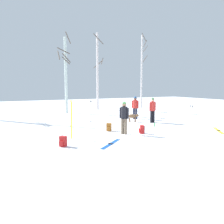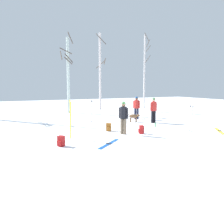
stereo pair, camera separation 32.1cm
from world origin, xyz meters
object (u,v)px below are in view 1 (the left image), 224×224
person_1 (124,116)px  backpack_2 (142,130)px  ski_pair_planted_0 (71,120)px  backpack_1 (63,142)px  ski_poles_1 (91,111)px  birch_tree_2 (66,73)px  ski_poles_0 (191,118)px  ski_pair_lying_1 (111,144)px  dog (133,116)px  ski_pair_lying_0 (218,130)px  birch_tree_3 (98,71)px  person_2 (153,108)px  person_0 (135,106)px  backpack_0 (109,127)px  birch_tree_4 (142,71)px  water_bottle_0 (155,125)px

person_1 → backpack_2: size_ratio=3.90×
person_1 → ski_pair_planted_0: ski_pair_planted_0 is taller
backpack_1 → ski_poles_1: bearing=57.3°
ski_poles_1 → birch_tree_2: bearing=89.6°
ski_poles_1 → ski_poles_0: bearing=-54.4°
ski_pair_lying_1 → ski_pair_planted_0: bearing=126.3°
dog → ski_pair_planted_0: 6.08m
ski_pair_lying_1 → backpack_2: size_ratio=3.45×
backpack_1 → ski_pair_lying_0: bearing=-4.5°
birch_tree_2 → birch_tree_3: size_ratio=0.92×
person_2 → birch_tree_2: size_ratio=0.24×
person_0 → backpack_0: bearing=-139.9°
ski_poles_0 → ski_pair_lying_1: bearing=-176.4°
backpack_0 → person_1: bearing=-71.4°
ski_pair_lying_1 → backpack_1: 2.04m
dog → birch_tree_3: size_ratio=0.09×
backpack_2 → birch_tree_2: birch_tree_2 is taller
birch_tree_2 → birch_tree_4: (8.60, 0.34, 0.50)m
ski_poles_0 → birch_tree_2: bearing=107.9°
birch_tree_3 → ski_poles_1: bearing=-116.4°
person_0 → birch_tree_2: 7.58m
person_1 → birch_tree_2: bearing=91.0°
backpack_2 → birch_tree_3: birch_tree_3 is taller
ski_pair_lying_0 → backpack_2: 4.50m
backpack_1 → birch_tree_2: 12.27m
person_0 → birch_tree_3: bearing=88.6°
ski_poles_1 → backpack_1: bearing=-122.7°
backpack_1 → birch_tree_4: (11.89, 11.66, 3.92)m
birch_tree_2 → birch_tree_4: size_ratio=0.90×
ski_pair_lying_0 → backpack_0: (-5.56, 2.69, 0.20)m
birch_tree_4 → backpack_2: bearing=-124.2°
birch_tree_4 → water_bottle_0: bearing=-120.2°
dog → water_bottle_0: bearing=-84.8°
water_bottle_0 → person_2: bearing=58.2°
birch_tree_3 → birch_tree_4: birch_tree_4 is taller
water_bottle_0 → birch_tree_3: size_ratio=0.03×
ski_poles_1 → birch_tree_4: size_ratio=0.19×
ski_pair_lying_1 → backpack_0: size_ratio=3.45×
ski_pair_lying_0 → ski_poles_0: bearing=164.2°
person_0 → ski_poles_0: bearing=-88.8°
ski_pair_lying_1 → backpack_2: bearing=25.8°
birch_tree_3 → birch_tree_4: bearing=-13.2°
ski_pair_planted_0 → ski_pair_lying_0: 8.22m
ski_pair_lying_0 → ski_poles_0: ski_poles_0 is taller
ski_poles_1 → water_bottle_0: size_ratio=5.63×
ski_pair_lying_1 → ski_poles_1: size_ratio=1.00×
ski_pair_planted_0 → ski_pair_lying_1: (1.24, -1.69, -0.91)m
ski_pair_planted_0 → water_bottle_0: ski_pair_planted_0 is taller
ski_pair_lying_1 → birch_tree_2: size_ratio=0.21×
ski_pair_planted_0 → person_2: bearing=18.2°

